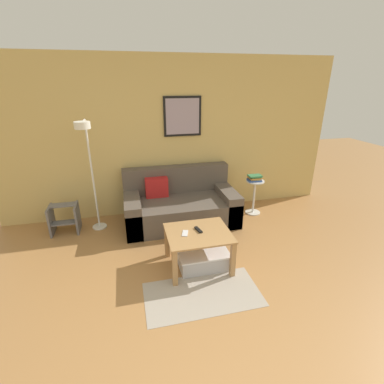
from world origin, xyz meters
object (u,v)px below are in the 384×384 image
at_px(storage_bin, 203,259).
at_px(step_stool, 64,218).
at_px(book_stack, 255,178).
at_px(coffee_table, 198,239).
at_px(cell_phone, 185,233).
at_px(remote_control, 198,230).
at_px(couch, 180,205).
at_px(floor_lamp, 88,155).
at_px(side_table, 254,194).

height_order(storage_bin, step_stool, step_stool).
xyz_separation_m(book_stack, step_stool, (-3.06, 0.06, -0.41)).
bearing_deg(coffee_table, cell_phone, 176.48).
relative_size(coffee_table, cell_phone, 5.46).
relative_size(remote_control, step_stool, 0.35).
distance_m(remote_control, step_stool, 2.18).
bearing_deg(book_stack, coffee_table, -136.82).
distance_m(couch, floor_lamp, 1.60).
xyz_separation_m(remote_control, step_stool, (-1.77, 1.24, -0.25)).
relative_size(floor_lamp, book_stack, 6.72).
xyz_separation_m(book_stack, remote_control, (-1.29, -1.18, -0.16)).
bearing_deg(book_stack, cell_phone, -140.35).
bearing_deg(couch, storage_bin, -88.34).
bearing_deg(storage_bin, coffee_table, 145.43).
distance_m(couch, cell_phone, 1.26).
bearing_deg(cell_phone, remote_control, 28.28).
bearing_deg(floor_lamp, side_table, 2.10).
bearing_deg(step_stool, side_table, -1.26).
height_order(couch, remote_control, couch).
height_order(floor_lamp, cell_phone, floor_lamp).
relative_size(couch, storage_bin, 2.85).
height_order(coffee_table, remote_control, remote_control).
relative_size(floor_lamp, remote_control, 11.22).
distance_m(couch, book_stack, 1.34).
bearing_deg(step_stool, floor_lamp, -18.57).
xyz_separation_m(couch, side_table, (1.30, -0.02, 0.07)).
height_order(floor_lamp, book_stack, floor_lamp).
bearing_deg(coffee_table, couch, 89.18).
bearing_deg(book_stack, floor_lamp, -177.82).
bearing_deg(cell_phone, step_stool, 159.15).
height_order(couch, cell_phone, couch).
relative_size(book_stack, cell_phone, 1.79).
relative_size(side_table, cell_phone, 4.26).
bearing_deg(side_table, floor_lamp, -177.90).
relative_size(cell_phone, step_stool, 0.32).
height_order(book_stack, cell_phone, book_stack).
distance_m(couch, remote_control, 1.21).
xyz_separation_m(couch, remote_control, (-0.01, -1.20, 0.20)).
relative_size(coffee_table, step_stool, 1.77).
distance_m(couch, step_stool, 1.77).
bearing_deg(side_table, storage_bin, -135.09).
distance_m(coffee_table, side_table, 1.79).
xyz_separation_m(couch, cell_phone, (-0.18, -1.23, 0.20)).
bearing_deg(side_table, couch, 179.13).
distance_m(couch, storage_bin, 1.29).
relative_size(book_stack, remote_control, 1.67).
bearing_deg(couch, floor_lamp, -174.93).
relative_size(remote_control, cell_phone, 1.07).
bearing_deg(side_table, cell_phone, -140.66).
xyz_separation_m(coffee_table, remote_control, (0.01, 0.04, 0.11)).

